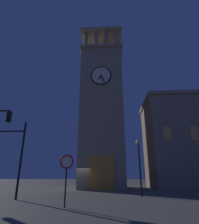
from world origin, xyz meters
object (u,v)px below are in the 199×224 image
(street_lamp, at_px, (139,155))
(no_horn_sign, at_px, (67,166))
(clocktower, at_px, (102,115))
(traffic_signal_near, at_px, (5,147))

(street_lamp, relative_size, no_horn_sign, 1.72)
(clocktower, xyz_separation_m, traffic_signal_near, (7.06, 13.90, -7.02))
(traffic_signal_near, xyz_separation_m, street_lamp, (-10.67, -2.79, -0.38))
(street_lamp, bearing_deg, no_horn_sign, 50.80)
(traffic_signal_near, bearing_deg, no_horn_sign, 149.37)
(street_lamp, distance_m, no_horn_sign, 8.01)
(clocktower, height_order, no_horn_sign, clocktower)
(clocktower, height_order, street_lamp, clocktower)
(no_horn_sign, bearing_deg, street_lamp, -129.20)
(traffic_signal_near, height_order, street_lamp, traffic_signal_near)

